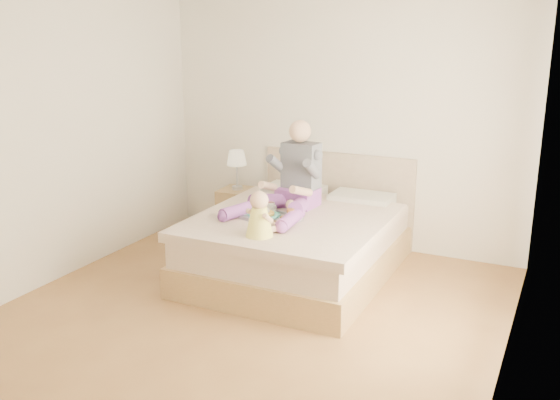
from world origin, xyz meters
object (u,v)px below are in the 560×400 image
at_px(tray, 272,216).
at_px(baby, 260,218).
at_px(adult, 291,183).
at_px(bed, 301,240).
at_px(nightstand, 241,213).

height_order(tray, baby, baby).
relative_size(adult, baby, 2.77).
bearing_deg(adult, bed, -11.29).
bearing_deg(bed, baby, -91.30).
distance_m(bed, adult, 0.56).
height_order(bed, adult, adult).
distance_m(tray, baby, 0.48).
bearing_deg(baby, tray, 124.11).
bearing_deg(baby, adult, 116.55).
distance_m(adult, tray, 0.46).
height_order(nightstand, adult, adult).
height_order(bed, tray, bed).
xyz_separation_m(adult, tray, (-0.01, -0.40, -0.22)).
bearing_deg(bed, tray, -110.24).
distance_m(adult, baby, 0.86).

